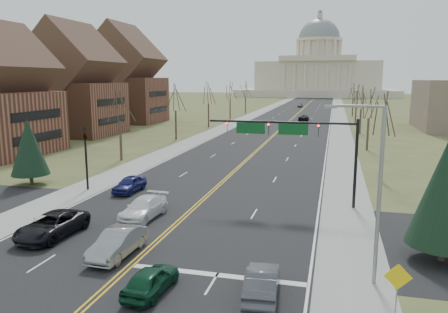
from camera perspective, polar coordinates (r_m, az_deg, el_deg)
The scene contains 36 objects.
ground at distance 26.50m, azimuth -11.10°, elevation -12.92°, with size 600.00×600.00×0.00m, color #484F27.
road at distance 132.79m, azimuth 9.58°, elevation 5.56°, with size 20.00×380.00×0.01m, color black.
cross_road at distance 31.65m, azimuth -6.43°, elevation -8.90°, with size 120.00×14.00×0.01m, color black.
sidewalk_left at distance 134.29m, azimuth 4.45°, elevation 5.72°, with size 4.00×380.00×0.03m, color gray.
sidewalk_right at distance 132.36m, azimuth 14.79°, elevation 5.35°, with size 4.00×380.00×0.03m, color gray.
center_line at distance 132.79m, azimuth 9.58°, elevation 5.56°, with size 0.42×380.00×0.01m, color gold.
edge_line_left at distance 133.93m, azimuth 5.38°, elevation 5.69°, with size 0.15×380.00×0.01m, color silver.
edge_line_right at distance 132.36m, azimuth 13.83°, elevation 5.39°, with size 0.15×380.00×0.01m, color silver.
stop_bar at distance 24.03m, azimuth -0.92°, elevation -15.20°, with size 9.50×0.50×0.01m, color silver.
capitol at distance 272.11m, azimuth 12.16°, elevation 10.74°, with size 90.00×60.00×50.00m.
signal_mast at distance 35.89m, azimuth 8.91°, elevation 2.76°, with size 12.12×0.44×7.20m.
signal_left at distance 42.34m, azimuth -17.61°, elevation 0.72°, with size 0.32×0.36×6.00m.
street_light at distance 22.63m, azimuth 19.05°, elevation -3.37°, with size 2.90×0.25×9.07m.
warn_sign at distance 19.96m, azimuth 21.72°, elevation -15.13°, with size 1.13×0.07×2.87m.
tree_r_0 at distance 46.36m, azimuth 20.18°, elevation 4.89°, with size 3.74×3.74×8.50m.
tree_l_0 at distance 56.50m, azimuth -13.53°, elevation 6.46°, with size 3.96×3.96×9.00m.
tree_r_1 at distance 66.24m, azimuth 18.46°, elevation 6.38°, with size 3.74×3.74×8.50m.
tree_l_1 at distance 74.77m, azimuth -6.37°, elevation 7.51°, with size 3.96×3.96×9.00m.
tree_r_2 at distance 86.17m, azimuth 17.53°, elevation 7.18°, with size 3.74×3.74×8.50m.
tree_l_2 at distance 93.75m, azimuth -2.05°, elevation 8.08°, with size 3.96×3.96×9.00m.
tree_r_3 at distance 106.13m, azimuth 16.94°, elevation 7.68°, with size 3.74×3.74×8.50m.
tree_l_3 at distance 113.08m, azimuth 0.81°, elevation 8.44°, with size 3.96×3.96×9.00m.
tree_r_4 at distance 126.11m, azimuth 16.54°, elevation 8.02°, with size 3.74×3.74×8.50m.
tree_l_4 at distance 132.61m, azimuth 2.84°, elevation 8.68°, with size 3.96×3.96×9.00m.
conifer_r at distance 27.39m, azimuth 27.19°, elevation -3.76°, with size 4.20×4.20×7.50m.
conifer_l at distance 46.46m, azimuth -24.13°, elevation 1.14°, with size 3.64×3.64×6.50m.
bldg_left_mid at distance 85.79m, azimuth -18.98°, elevation 8.42°, with size 15.10×14.28×20.75m.
bldg_left_far at distance 107.60m, azimuth -12.88°, elevation 9.49°, with size 17.10×14.28×23.25m.
car_nb_inner_lead at distance 22.27m, azimuth -9.53°, elevation -15.60°, with size 1.57×3.89×1.33m, color #0D3C24.
car_nb_outer_lead at distance 21.72m, azimuth 4.98°, elevation -16.04°, with size 1.51×4.33×1.43m, color #45474C.
car_sb_inner_lead at distance 26.83m, azimuth -13.74°, elevation -10.91°, with size 1.65×4.74×1.56m, color gray.
car_sb_outer_lead at distance 31.18m, azimuth -21.54°, elevation -8.35°, with size 2.57×5.58×1.55m, color black.
car_sb_inner_second at distance 33.34m, azimuth -10.48°, elevation -6.65°, with size 2.11×5.19×1.51m, color white.
car_sb_outer_second at distance 41.06m, azimuth -12.24°, elevation -3.55°, with size 1.73×4.29×1.46m, color navy.
car_far_nb at distance 110.64m, azimuth 10.36°, elevation 5.02°, with size 2.42×5.24×1.46m, color black.
car_far_sb at distance 161.99m, azimuth 9.91°, elevation 6.62°, with size 1.76×4.38×1.49m, color #53565B.
Camera 1 is at (10.69, -21.96, 10.30)m, focal length 35.00 mm.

